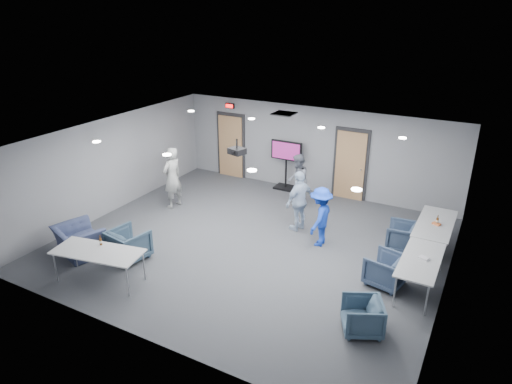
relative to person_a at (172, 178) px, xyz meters
The scene contains 29 objects.
floor 3.37m from the person_a, 15.89° to the right, with size 9.00×9.00×0.00m, color #323439.
ceiling 3.71m from the person_a, 15.89° to the right, with size 9.00×9.00×0.00m, color silver.
wall_back 4.43m from the person_a, 44.88° to the left, with size 9.00×0.02×2.70m, color slate.
wall_front 5.82m from the person_a, 57.43° to the right, with size 9.00×0.02×2.70m, color slate.
wall_left 1.70m from the person_a, 147.14° to the right, with size 0.02×8.00×2.70m, color slate.
wall_right 7.69m from the person_a, ahead, with size 0.02×8.00×2.70m, color slate.
door_left 3.07m from the person_a, 87.69° to the left, with size 1.06×0.17×2.24m.
door_right 5.30m from the person_a, 35.33° to the left, with size 1.06×0.17×2.24m.
exit_sign 3.42m from the person_a, 87.68° to the left, with size 0.32×0.08×0.16m.
hvac_diffuser 3.70m from the person_a, 36.07° to the left, with size 0.60×0.60×0.03m, color black.
downlights 3.70m from the person_a, 15.89° to the right, with size 6.18×3.78×0.02m.
person_a is the anchor object (origin of this frame).
person_b 3.65m from the person_a, 30.98° to the left, with size 0.75×0.58×1.54m, color slate.
person_c 3.85m from the person_a, ahead, with size 0.95×0.40×1.63m, color #AEC4E0.
person_d 4.61m from the person_a, ahead, with size 0.97×0.56×1.51m, color #1A3BAE.
chair_right_a 6.52m from the person_a, ahead, with size 0.73×0.76×0.69m, color #334158.
chair_right_b 6.59m from the person_a, ahead, with size 0.74×0.77×0.70m, color #384760.
chair_right_c 7.09m from the person_a, 23.61° to the right, with size 0.69×0.71×0.65m, color #3B5267.
chair_front_a 3.09m from the person_a, 71.86° to the right, with size 0.80×0.82×0.75m, color #34485A.
chair_front_b 3.34m from the person_a, 94.27° to the right, with size 1.09×0.95×0.71m, color #384161.
table_right_a 7.19m from the person_a, ahead, with size 0.81×1.94×0.73m.
table_right_b 7.19m from the person_a, ahead, with size 0.76×1.81×0.73m.
table_front_left 4.03m from the person_a, 74.88° to the right, with size 2.04×1.14×0.73m.
bottle_front 3.77m from the person_a, 75.94° to the right, with size 0.06×0.06×0.22m.
bottle_right 7.21m from the person_a, ahead, with size 0.06×0.06×0.23m.
snack_box 7.21m from the person_a, ahead, with size 0.18×0.12×0.04m, color #C76031.
wrapper 7.23m from the person_a, ahead, with size 0.19×0.13×0.04m, color silver.
tv_stand 3.67m from the person_a, 51.19° to the left, with size 1.04×0.49×1.59m.
projector 3.33m from the person_a, 19.81° to the right, with size 0.42×0.38×0.36m.
Camera 1 is at (4.88, -8.81, 5.56)m, focal length 32.00 mm.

